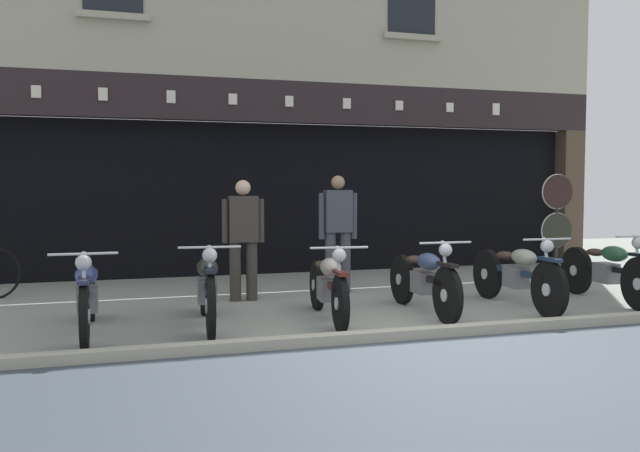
{
  "coord_description": "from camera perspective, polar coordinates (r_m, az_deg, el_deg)",
  "views": [
    {
      "loc": [
        -2.81,
        -5.94,
        1.53
      ],
      "look_at": [
        -0.13,
        2.83,
        0.97
      ],
      "focal_mm": 37.25,
      "sensor_mm": 36.0,
      "label": 1
    }
  ],
  "objects": [
    {
      "name": "ground",
      "position": [
        5.91,
        12.35,
        -12.01
      ],
      "size": [
        23.92,
        22.0,
        0.18
      ],
      "color": "gray"
    },
    {
      "name": "shop_facade",
      "position": [
        13.24,
        -4.75,
        4.46
      ],
      "size": [
        12.22,
        4.42,
        6.58
      ],
      "color": "black",
      "rests_on": "ground"
    },
    {
      "name": "motorcycle_far_left",
      "position": [
        7.24,
        -19.35,
        -5.53
      ],
      "size": [
        0.62,
        2.08,
        0.92
      ],
      "rotation": [
        0.0,
        0.0,
        3.14
      ],
      "color": "black",
      "rests_on": "ground"
    },
    {
      "name": "motorcycle_left",
      "position": [
        7.34,
        -9.68,
        -5.15
      ],
      "size": [
        0.62,
        2.01,
        0.93
      ],
      "rotation": [
        0.0,
        0.0,
        3.07
      ],
      "color": "black",
      "rests_on": "ground"
    },
    {
      "name": "motorcycle_center_left",
      "position": [
        7.57,
        0.7,
        -5.02
      ],
      "size": [
        0.62,
        1.91,
        0.89
      ],
      "rotation": [
        0.0,
        0.0,
        3.04
      ],
      "color": "black",
      "rests_on": "ground"
    },
    {
      "name": "motorcycle_center",
      "position": [
        8.05,
        8.9,
        -4.46
      ],
      "size": [
        0.62,
        1.95,
        0.92
      ],
      "rotation": [
        0.0,
        0.0,
        3.11
      ],
      "color": "black",
      "rests_on": "ground"
    },
    {
      "name": "motorcycle_center_right",
      "position": [
        8.69,
        16.55,
        -3.93
      ],
      "size": [
        0.62,
        2.09,
        0.93
      ],
      "rotation": [
        0.0,
        0.0,
        3.11
      ],
      "color": "black",
      "rests_on": "ground"
    },
    {
      "name": "motorcycle_right",
      "position": [
        9.52,
        23.44,
        -3.44
      ],
      "size": [
        0.62,
        1.99,
        0.93
      ],
      "rotation": [
        0.0,
        0.0,
        3.06
      ],
      "color": "black",
      "rests_on": "ground"
    },
    {
      "name": "salesman_left",
      "position": [
        8.85,
        -6.61,
        -0.72
      ],
      "size": [
        0.56,
        0.25,
        1.61
      ],
      "rotation": [
        0.0,
        0.0,
        3.09
      ],
      "color": "#38332D",
      "rests_on": "ground"
    },
    {
      "name": "shopkeeper_center",
      "position": [
        9.44,
        1.55,
        -0.19
      ],
      "size": [
        0.56,
        0.26,
        1.67
      ],
      "rotation": [
        0.0,
        0.0,
        3.07
      ],
      "color": "#3D424C",
      "rests_on": "ground"
    },
    {
      "name": "tyre_sign_pole",
      "position": [
        12.37,
        19.69,
        1.11
      ],
      "size": [
        0.62,
        0.07,
        1.74
      ],
      "color": "#232328",
      "rests_on": "ground"
    },
    {
      "name": "advert_board_near",
      "position": [
        11.35,
        -16.82,
        5.01
      ],
      "size": [
        0.81,
        0.03,
        1.08
      ],
      "color": "beige"
    },
    {
      "name": "advert_board_far",
      "position": [
        11.39,
        -22.36,
        4.94
      ],
      "size": [
        0.66,
        0.03,
        0.99
      ],
      "color": "silver"
    }
  ]
}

